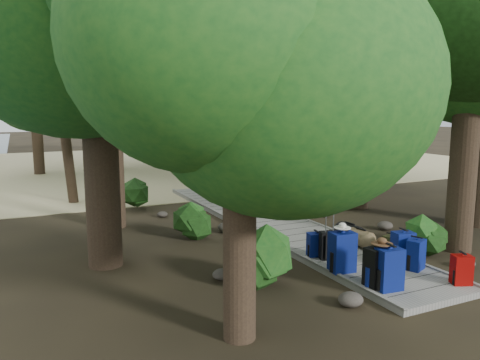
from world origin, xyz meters
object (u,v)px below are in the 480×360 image
backpack_left_b (377,265)px  backpack_right_b (416,253)px  backpack_left_a (389,267)px  lone_suitcase_on_sand (198,179)px  kayak (99,181)px  backpack_right_d (391,245)px  duffel_right_khaki (361,238)px  suitcase_on_boardwalk (329,245)px  duffel_right_black (349,232)px  backpack_left_c (342,250)px  backpack_right_c (403,245)px  backpack_left_d (316,243)px  sun_lounger (244,171)px  backpack_right_a (462,268)px

backpack_left_b → backpack_right_b: (1.29, 0.35, -0.06)m
backpack_left_a → lone_suitcase_on_sand: (0.94, 12.03, -0.19)m
kayak → backpack_left_a: bearing=-70.2°
backpack_right_d → duffel_right_khaki: 0.89m
backpack_left_a → kayak: 14.60m
backpack_left_a → suitcase_on_boardwalk: (0.06, 1.82, -0.11)m
duffel_right_black → lone_suitcase_on_sand: size_ratio=1.00×
backpack_left_c → backpack_right_d: (1.50, 0.27, -0.17)m
backpack_right_c → backpack_right_d: bearing=95.6°
backpack_left_a → backpack_right_b: bearing=31.0°
backpack_left_a → duffel_right_black: backpack_left_a is taller
backpack_left_b → lone_suitcase_on_sand: 11.86m
kayak → duffel_right_black: bearing=-61.7°
backpack_right_d → duffel_right_black: (0.01, 1.39, -0.06)m
backpack_right_c → duffel_right_black: 1.76m
backpack_left_d → backpack_right_d: backpack_left_d is taller
backpack_left_c → lone_suitcase_on_sand: 10.99m
backpack_left_a → sun_lounger: size_ratio=0.50×
backpack_right_a → backpack_right_c: (-0.06, 1.37, 0.06)m
backpack_left_a → backpack_left_b: 0.22m
backpack_left_c → sun_lounger: 13.30m
backpack_left_b → duffel_right_black: size_ratio=1.24×
backpack_right_a → backpack_left_d: bearing=142.0°
backpack_left_b → backpack_right_b: size_ratio=1.18×
duffel_right_black → lone_suitcase_on_sand: lone_suitcase_on_sand is taller
backpack_left_c → backpack_right_d: 1.53m
backpack_left_a → duffel_right_black: (1.34, 2.75, -0.21)m
backpack_left_a → backpack_right_a: 1.41m
backpack_left_d → backpack_right_a: backpack_right_a is taller
backpack_left_d → backpack_right_c: (1.35, -1.12, 0.08)m
backpack_left_b → lone_suitcase_on_sand: size_ratio=1.24×
lone_suitcase_on_sand → sun_lounger: lone_suitcase_on_sand is taller
backpack_left_c → backpack_right_d: backpack_left_c is taller
backpack_left_b → suitcase_on_boardwalk: 1.62m
suitcase_on_boardwalk → lone_suitcase_on_sand: (0.88, 10.21, -0.08)m
backpack_left_a → backpack_right_d: (1.33, 1.36, -0.15)m
backpack_right_a → duffel_right_khaki: size_ratio=1.03×
backpack_left_c → suitcase_on_boardwalk: backpack_left_c is taller
backpack_right_d → suitcase_on_boardwalk: (-1.27, 0.46, 0.04)m
suitcase_on_boardwalk → lone_suitcase_on_sand: suitcase_on_boardwalk is taller
backpack_right_a → sun_lounger: size_ratio=0.36×
backpack_left_b → duffel_right_khaki: 2.44m
backpack_right_d → duffel_right_khaki: size_ratio=0.90×
backpack_left_c → suitcase_on_boardwalk: 0.77m
backpack_left_b → sun_lounger: 14.12m
duffel_right_khaki → kayak: (-3.92, 12.11, -0.13)m
backpack_left_b → backpack_right_a: bearing=-25.8°
lone_suitcase_on_sand → kayak: 4.29m
backpack_left_b → kayak: bearing=96.3°
backpack_right_d → kayak: backpack_right_d is taller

